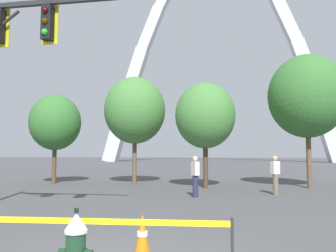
{
  "coord_description": "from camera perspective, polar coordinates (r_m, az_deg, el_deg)",
  "views": [
    {
      "loc": [
        1.55,
        -4.79,
        1.71
      ],
      "look_at": [
        -0.12,
        5.0,
        2.5
      ],
      "focal_mm": 36.4,
      "sensor_mm": 36.0,
      "label": 1
    }
  ],
  "objects": [
    {
      "name": "fire_hydrant",
      "position": [
        4.87,
        -15.16,
        -19.21
      ],
      "size": [
        0.46,
        0.48,
        0.99
      ],
      "color": "black",
      "rests_on": "ground"
    },
    {
      "name": "caution_tape_barrier",
      "position": [
        5.09,
        -19.37,
        -16.87
      ],
      "size": [
        4.93,
        0.39,
        0.88
      ],
      "color": "#232326",
      "rests_on": "ground"
    },
    {
      "name": "traffic_cone_mid_sidewalk",
      "position": [
        5.78,
        -4.31,
        -18.08
      ],
      "size": [
        0.36,
        0.36,
        0.73
      ],
      "color": "black",
      "rests_on": "ground"
    },
    {
      "name": "monument_arch",
      "position": [
        66.66,
        8.18,
        10.41
      ],
      "size": [
        44.6,
        2.58,
        43.33
      ],
      "color": "silver",
      "rests_on": "ground"
    },
    {
      "name": "tree_far_left",
      "position": [
        20.41,
        -18.36,
        0.56
      ],
      "size": [
        2.88,
        2.88,
        5.03
      ],
      "color": "brown",
      "rests_on": "ground"
    },
    {
      "name": "tree_left_mid",
      "position": [
        19.23,
        -5.57,
        2.61
      ],
      "size": [
        3.42,
        3.42,
        5.99
      ],
      "color": "brown",
      "rests_on": "ground"
    },
    {
      "name": "tree_center_left",
      "position": [
        17.0,
        6.23,
        1.74
      ],
      "size": [
        2.98,
        2.98,
        5.21
      ],
      "color": "#473323",
      "rests_on": "ground"
    },
    {
      "name": "tree_center_right",
      "position": [
        18.35,
        22.24,
        4.63
      ],
      "size": [
        3.78,
        3.78,
        6.62
      ],
      "color": "brown",
      "rests_on": "ground"
    },
    {
      "name": "pedestrian_standing_center",
      "position": [
        13.4,
        4.59,
        -8.35
      ],
      "size": [
        0.35,
        0.39,
        1.59
      ],
      "color": "#232847",
      "rests_on": "ground"
    },
    {
      "name": "pedestrian_walking_right",
      "position": [
        14.83,
        17.54,
        -7.79
      ],
      "size": [
        0.39,
        0.36,
        1.59
      ],
      "color": "brown",
      "rests_on": "ground"
    }
  ]
}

